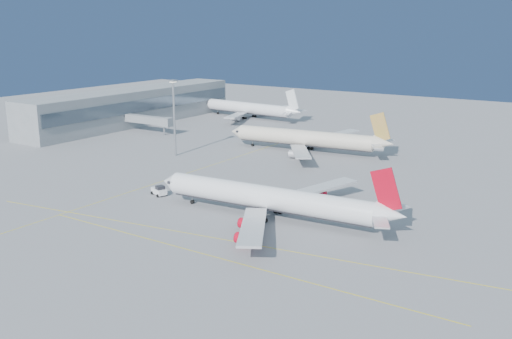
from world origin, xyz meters
name	(u,v)px	position (x,y,z in m)	size (l,w,h in m)	color
ground	(240,231)	(0.00, 0.00, 0.00)	(500.00, 500.00, 0.00)	slate
terminal	(134,106)	(-114.93, 85.00, 7.51)	(18.40, 110.00, 15.00)	gray
jet_bridge	(150,120)	(-93.11, 72.00, 5.17)	(23.60, 3.60, 6.90)	gray
taxiway_lines	(203,210)	(-14.71, 6.34, 0.01)	(118.86, 140.00, 0.02)	#D5C20B
airliner_virgin	(272,199)	(1.51, 10.55, 4.46)	(60.02, 53.78, 14.80)	white
airliner_etihad	(308,138)	(-24.48, 75.47, 4.64)	(58.34, 53.52, 15.23)	beige
airliner_third	(250,108)	(-81.11, 125.11, 4.54)	(56.00, 51.50, 15.02)	white
pushback_tug	(159,191)	(-31.64, 9.97, 1.19)	(5.07, 4.00, 2.56)	white
light_mast	(174,112)	(-58.17, 46.64, 14.60)	(2.14, 2.14, 24.74)	gray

